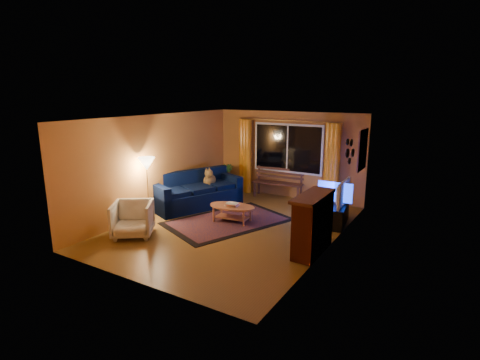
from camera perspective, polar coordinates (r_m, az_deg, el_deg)
The scene contains 22 objects.
floor at distance 8.70m, azimuth -1.03°, elevation -7.20°, with size 4.50×6.00×0.02m, color brown.
ceiling at distance 8.17m, azimuth -1.10°, elevation 9.59°, with size 4.50×6.00×0.02m, color white.
wall_back at distance 10.97m, azimuth 7.34°, elevation 3.80°, with size 4.50×0.02×2.50m, color #BE7939.
wall_left at distance 9.72m, azimuth -12.44°, elevation 2.38°, with size 0.02×6.00×2.50m, color #BE7939.
wall_right at distance 7.43m, azimuth 13.88°, elevation -1.02°, with size 0.02×6.00×2.50m, color #BE7939.
window at distance 10.88m, azimuth 7.23°, elevation 4.79°, with size 2.00×0.02×1.30m, color black.
curtain_rod at distance 10.75m, azimuth 7.26°, elevation 8.98°, with size 0.03×0.03×3.20m, color #BF8C3F.
curtain_left at distance 11.48m, azimuth 0.87°, elevation 3.67°, with size 0.36×0.36×2.24m, color orange.
curtain_right at distance 10.41m, azimuth 13.84°, elevation 2.29°, with size 0.36×0.36×2.24m, color orange.
bench at distance 11.03m, azimuth 5.73°, elevation -1.58°, with size 1.46×0.43×0.44m, color #47281F.
potted_plant at distance 11.81m, azimuth -2.13°, elevation 0.42°, with size 0.46×0.46×0.82m, color #235B1E.
sofa at distance 10.09m, azimuth -6.61°, elevation -1.51°, with size 1.01×2.35×0.95m, color black.
dog at distance 10.41m, azimuth -4.65°, elevation 0.28°, with size 0.31×0.42×0.46m, color brown, non-canonical shape.
armchair at distance 8.36m, azimuth -16.05°, elevation -5.51°, with size 0.81×0.76×0.83m, color beige.
floor_lamp at distance 9.19m, azimuth -13.85°, elevation -1.36°, with size 0.26×0.26×1.54m, color #BF8C3F.
rug at distance 9.04m, azimuth -1.87°, elevation -6.29°, with size 1.80×2.84×0.02m, color maroon.
coffee_table at distance 8.94m, azimuth -1.21°, elevation -5.17°, with size 1.13×1.13×0.41m, color #B66B46.
tv_console at distance 9.10m, azimuth 14.69°, elevation -5.07°, with size 0.38×1.14×0.48m, color black.
television at distance 8.95m, azimuth 14.88°, elevation -1.85°, with size 1.01×0.13×0.58m, color black.
fireplace at distance 7.33m, azimuth 11.05°, elevation -6.79°, with size 0.40×1.20×1.10m, color maroon.
mirror_cluster at distance 8.57m, azimuth 16.38°, elevation 4.45°, with size 0.06×0.60×0.56m, color black, non-canonical shape.
painting at distance 9.69m, azimuth 18.16°, elevation 4.40°, with size 0.04×0.76×0.96m, color orange.
Camera 1 is at (4.34, -6.91, 3.03)m, focal length 28.00 mm.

